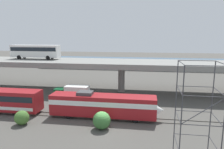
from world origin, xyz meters
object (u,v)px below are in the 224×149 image
(parked_car_2, at_px, (179,63))
(parked_car_3, at_px, (65,61))
(train_locomotive, at_px, (108,105))
(scaffolding_tower, at_px, (198,114))
(parked_car_1, at_px, (170,64))
(parked_car_4, at_px, (131,62))
(transit_bus_on_overpass, at_px, (35,51))
(service_truck_west, at_px, (73,93))
(parked_car_0, at_px, (104,62))

(parked_car_2, height_order, parked_car_3, same)
(train_locomotive, relative_size, scaffolding_tower, 1.68)
(parked_car_1, distance_m, parked_car_4, 15.37)
(transit_bus_on_overpass, xyz_separation_m, parked_car_4, (21.15, 35.77, -6.78))
(parked_car_1, bearing_deg, transit_bus_on_overpass, 41.01)
(service_truck_west, relative_size, parked_car_4, 1.63)
(parked_car_1, bearing_deg, service_truck_west, 60.14)
(parked_car_2, xyz_separation_m, parked_car_3, (-45.75, 1.18, 0.00))
(train_locomotive, height_order, parked_car_3, train_locomotive)
(scaffolding_tower, bearing_deg, parked_car_2, 82.71)
(transit_bus_on_overpass, bearing_deg, parked_car_3, -79.93)
(transit_bus_on_overpass, distance_m, parked_car_3, 36.37)
(scaffolding_tower, bearing_deg, transit_bus_on_overpass, 137.76)
(parked_car_1, relative_size, parked_car_2, 1.00)
(train_locomotive, bearing_deg, parked_car_2, 70.08)
(service_truck_west, height_order, parked_car_2, parked_car_2)
(scaffolding_tower, bearing_deg, parked_car_1, 85.87)
(scaffolding_tower, height_order, parked_car_4, scaffolding_tower)
(transit_bus_on_overpass, height_order, service_truck_west, transit_bus_on_overpass)
(transit_bus_on_overpass, relative_size, parked_car_1, 2.71)
(parked_car_3, bearing_deg, train_locomotive, -62.58)
(service_truck_west, height_order, parked_car_3, parked_car_3)
(train_locomotive, height_order, parked_car_2, train_locomotive)
(transit_bus_on_overpass, xyz_separation_m, parked_car_3, (-6.25, 35.18, -6.78))
(parked_car_3, distance_m, parked_car_4, 27.41)
(train_locomotive, relative_size, parked_car_0, 4.09)
(train_locomotive, distance_m, transit_bus_on_overpass, 27.99)
(train_locomotive, xyz_separation_m, scaffolding_tower, (10.56, -11.38, 3.47))
(scaffolding_tower, distance_m, parked_car_1, 59.99)
(train_locomotive, xyz_separation_m, transit_bus_on_overpass, (-20.94, 17.22, 6.94))
(parked_car_1, bearing_deg, parked_car_3, -5.49)
(service_truck_west, relative_size, parked_car_2, 1.54)
(train_locomotive, relative_size, parked_car_2, 4.01)
(transit_bus_on_overpass, distance_m, parked_car_1, 47.94)
(train_locomotive, distance_m, parked_car_1, 50.59)
(service_truck_west, distance_m, parked_car_1, 46.79)
(train_locomotive, height_order, scaffolding_tower, scaffolding_tower)
(parked_car_0, xyz_separation_m, parked_car_3, (-17.21, 3.43, 0.00))
(train_locomotive, distance_m, parked_car_3, 59.03)
(transit_bus_on_overpass, xyz_separation_m, parked_car_2, (39.51, 34.00, -6.78))
(parked_car_2, bearing_deg, scaffolding_tower, 82.71)
(train_locomotive, xyz_separation_m, parked_car_1, (14.87, 48.36, 0.16))
(scaffolding_tower, height_order, parked_car_1, scaffolding_tower)
(parked_car_4, bearing_deg, transit_bus_on_overpass, -120.60)
(service_truck_west, height_order, parked_car_1, parked_car_1)
(scaffolding_tower, xyz_separation_m, parked_car_3, (-37.74, 63.78, -3.31))
(parked_car_1, bearing_deg, parked_car_0, -1.41)
(parked_car_1, xyz_separation_m, parked_car_2, (3.69, 2.86, -0.00))
(parked_car_0, bearing_deg, train_locomotive, -78.49)
(transit_bus_on_overpass, height_order, scaffolding_tower, scaffolding_tower)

